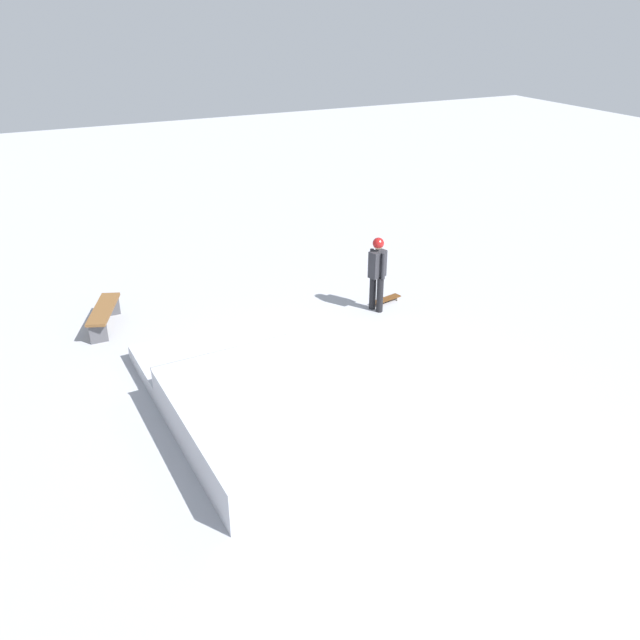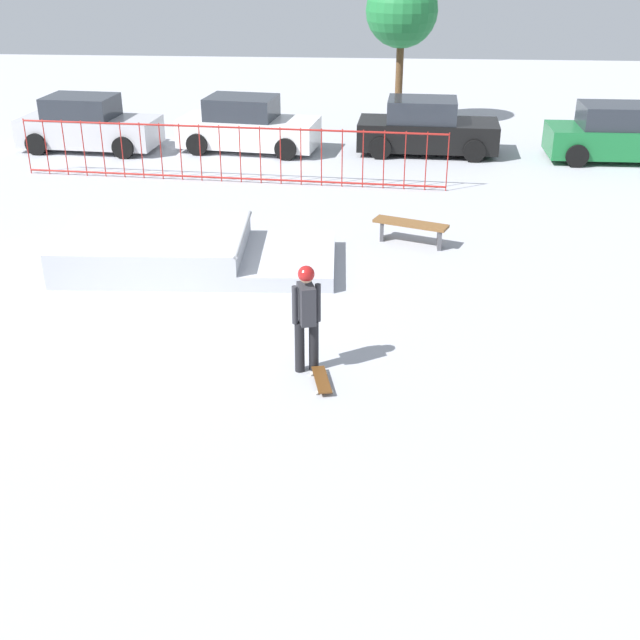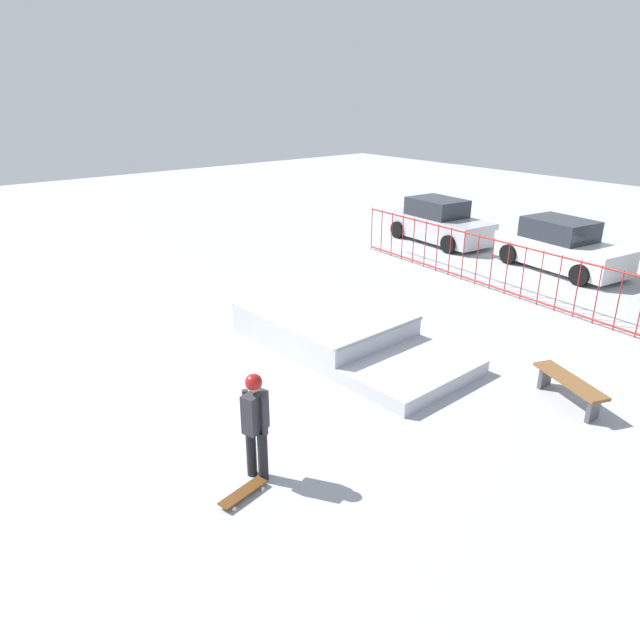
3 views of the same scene
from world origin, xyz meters
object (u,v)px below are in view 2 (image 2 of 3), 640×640
object	(u,v)px
skater	(306,311)
skateboard	(322,380)
skate_ramp	(178,251)
park_bench	(410,228)
parked_car_black	(426,129)
distant_tree	(402,12)
parked_car_silver	(88,126)
parked_car_green	(619,135)
parked_car_white	(247,126)

from	to	relation	value
skater	skateboard	size ratio (longest dim) A/B	2.09
skate_ramp	park_bench	distance (m)	4.94
skateboard	parked_car_black	bearing A→B (deg)	-21.11
skater	park_bench	world-z (taller)	skater
distant_tree	skate_ramp	bearing A→B (deg)	-109.15
parked_car_silver	distant_tree	distance (m)	10.59
skateboard	parked_car_silver	xyz separation A→B (m)	(-8.01, 13.60, 0.65)
parked_car_black	distant_tree	size ratio (longest dim) A/B	0.86
skater	parked_car_black	world-z (taller)	skater
skateboard	parked_car_green	distance (m)	15.48
park_bench	distant_tree	distance (m)	11.93
park_bench	parked_car_silver	xyz separation A→B (m)	(-9.49, 7.49, 0.37)
skateboard	distant_tree	world-z (taller)	distant_tree
skater	park_bench	xyz separation A→B (m)	(1.73, 5.68, -0.65)
skater	distant_tree	xyz separation A→B (m)	(1.61, 17.15, 2.65)
skate_ramp	park_bench	size ratio (longest dim) A/B	3.37
parked_car_green	park_bench	bearing A→B (deg)	-129.53
distant_tree	parked_car_black	bearing A→B (deg)	-78.00
parked_car_black	distant_tree	bearing A→B (deg)	105.01
skateboard	park_bench	bearing A→B (deg)	-25.93
skate_ramp	parked_car_silver	distance (m)	10.32
skateboard	parked_car_green	world-z (taller)	parked_car_green
skate_ramp	parked_car_white	size ratio (longest dim) A/B	1.28
parked_car_black	parked_car_green	size ratio (longest dim) A/B	1.02
skate_ramp	skater	xyz separation A→B (m)	(2.93, -4.06, 0.69)
park_bench	parked_car_black	bearing A→B (deg)	85.11
skateboard	parked_car_silver	bearing A→B (deg)	18.16
skater	parked_car_green	distance (m)	15.24
skater	parked_car_white	world-z (taller)	skater
skate_ramp	parked_car_green	bearing A→B (deg)	37.04
park_bench	parked_car_black	size ratio (longest dim) A/B	0.39
skater	parked_car_white	xyz separation A→B (m)	(-2.95, 13.40, -0.28)
distant_tree	parked_car_green	bearing A→B (deg)	-33.26
skater	park_bench	distance (m)	5.98
skater	parked_car_silver	bearing A→B (deg)	13.10
skateboard	parked_car_silver	size ratio (longest dim) A/B	0.19
parked_car_green	skateboard	bearing A→B (deg)	-119.14
park_bench	parked_car_white	bearing A→B (deg)	121.24
skate_ramp	skateboard	bearing A→B (deg)	-57.24
parked_car_white	skater	bearing A→B (deg)	-69.75
parked_car_silver	parked_car_black	world-z (taller)	same
skate_ramp	distant_tree	distance (m)	14.25
parked_car_white	distant_tree	bearing A→B (deg)	47.26
skate_ramp	parked_car_silver	world-z (taller)	parked_car_silver
skate_ramp	parked_car_green	distance (m)	14.06
skate_ramp	skateboard	size ratio (longest dim) A/B	6.69
parked_car_black	parked_car_green	bearing A→B (deg)	-1.41
park_bench	parked_car_white	size ratio (longest dim) A/B	0.38
park_bench	parked_car_white	xyz separation A→B (m)	(-4.68, 7.72, 0.37)
parked_car_green	skate_ramp	bearing A→B (deg)	-139.93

